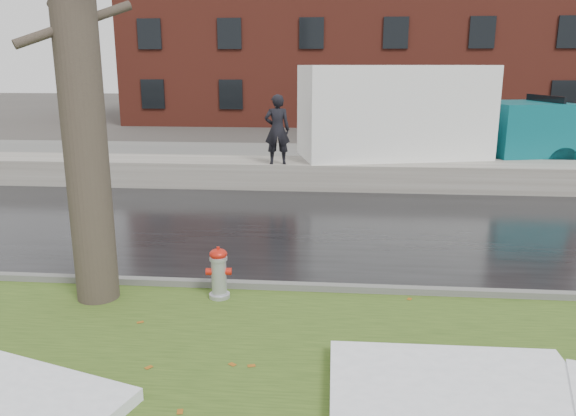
# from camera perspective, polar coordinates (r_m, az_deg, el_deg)

# --- Properties ---
(ground) EXTENTS (120.00, 120.00, 0.00)m
(ground) POSITION_cam_1_polar(r_m,az_deg,el_deg) (7.92, -5.06, -11.10)
(ground) COLOR #47423D
(ground) RESTS_ON ground
(verge) EXTENTS (60.00, 4.50, 0.04)m
(verge) POSITION_cam_1_polar(r_m,az_deg,el_deg) (6.83, -6.96, -15.42)
(verge) COLOR #2D4717
(verge) RESTS_ON ground
(road) EXTENTS (60.00, 7.00, 0.03)m
(road) POSITION_cam_1_polar(r_m,az_deg,el_deg) (12.09, -1.35, -1.88)
(road) COLOR black
(road) RESTS_ON ground
(parking_lot) EXTENTS (60.00, 9.00, 0.03)m
(parking_lot) POSITION_cam_1_polar(r_m,az_deg,el_deg) (20.36, 1.33, 4.81)
(parking_lot) COLOR slate
(parking_lot) RESTS_ON ground
(curb) EXTENTS (60.00, 0.15, 0.14)m
(curb) POSITION_cam_1_polar(r_m,az_deg,el_deg) (8.79, -3.93, -7.90)
(curb) COLOR slate
(curb) RESTS_ON ground
(snowbank) EXTENTS (60.00, 1.60, 0.75)m
(snowbank) POSITION_cam_1_polar(r_m,az_deg,el_deg) (16.07, 0.31, 3.54)
(snowbank) COLOR #A39E95
(snowbank) RESTS_ON ground
(brick_building) EXTENTS (26.00, 12.00, 10.00)m
(brick_building) POSITION_cam_1_polar(r_m,az_deg,el_deg) (37.07, 6.43, 16.77)
(brick_building) COLOR maroon
(brick_building) RESTS_ON ground
(bg_tree_left) EXTENTS (1.40, 1.62, 6.50)m
(bg_tree_left) POSITION_cam_1_polar(r_m,az_deg,el_deg) (31.94, -20.11, 13.42)
(bg_tree_left) COLOR brown
(bg_tree_left) RESTS_ON ground
(bg_tree_center) EXTENTS (1.40, 1.62, 6.50)m
(bg_tree_center) POSITION_cam_1_polar(r_m,az_deg,el_deg) (33.83, -7.62, 14.15)
(bg_tree_center) COLOR brown
(bg_tree_center) RESTS_ON ground
(fire_hydrant) EXTENTS (0.39, 0.34, 0.79)m
(fire_hydrant) POSITION_cam_1_polar(r_m,az_deg,el_deg) (8.36, -7.04, -6.32)
(fire_hydrant) COLOR #B0B2B9
(fire_hydrant) RESTS_ON verge
(tree) EXTENTS (1.38, 1.60, 7.54)m
(tree) POSITION_cam_1_polar(r_m,az_deg,el_deg) (8.27, -20.82, 16.51)
(tree) COLOR brown
(tree) RESTS_ON verge
(box_truck) EXTENTS (10.26, 4.25, 3.39)m
(box_truck) POSITION_cam_1_polar(r_m,az_deg,el_deg) (17.27, 14.04, 8.62)
(box_truck) COLOR black
(box_truck) RESTS_ON ground
(worker) EXTENTS (0.74, 0.53, 1.88)m
(worker) POSITION_cam_1_polar(r_m,az_deg,el_deg) (15.32, -1.10, 7.98)
(worker) COLOR black
(worker) RESTS_ON snowbank
(snow_patch_near) EXTENTS (2.62, 2.02, 0.16)m
(snow_patch_near) POSITION_cam_1_polar(r_m,az_deg,el_deg) (6.22, 17.01, -18.16)
(snow_patch_near) COLOR white
(snow_patch_near) RESTS_ON verge
(snow_patch_far) EXTENTS (2.58, 2.19, 0.14)m
(snow_patch_far) POSITION_cam_1_polar(r_m,az_deg,el_deg) (6.47, -27.25, -17.96)
(snow_patch_far) COLOR white
(snow_patch_far) RESTS_ON verge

